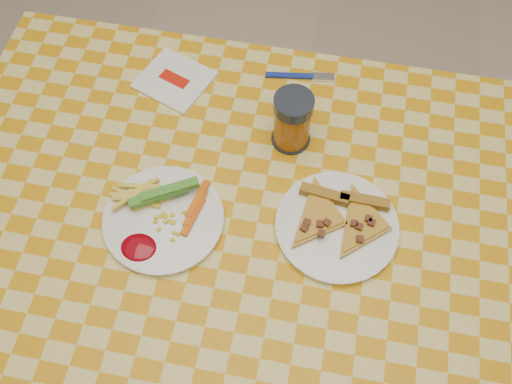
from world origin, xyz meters
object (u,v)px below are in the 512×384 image
Objects in this scene: plate_left at (164,220)px; drink_glass at (292,121)px; table at (257,239)px; plate_right at (337,227)px.

drink_glass is (0.20, 0.23, 0.06)m from plate_left.
plate_right reaches higher than table.
table is at bearing -98.88° from drink_glass.
drink_glass is (-0.12, 0.18, 0.06)m from plate_right.
plate_right is at bearing 6.27° from table.
plate_left is 0.98× the size of plate_right.
table is 0.24m from drink_glass.
table is 0.19m from plate_left.
plate_left is 1.73× the size of drink_glass.
table is 0.17m from plate_right.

